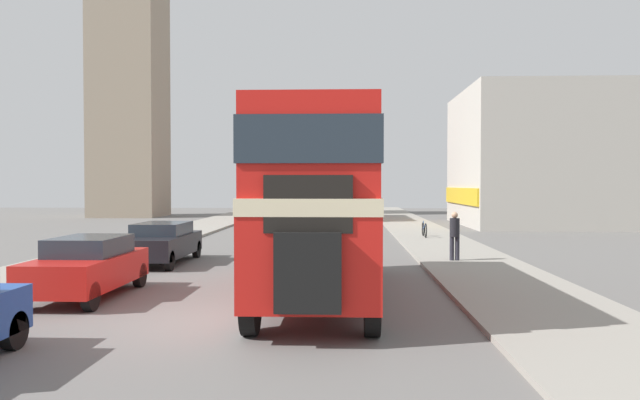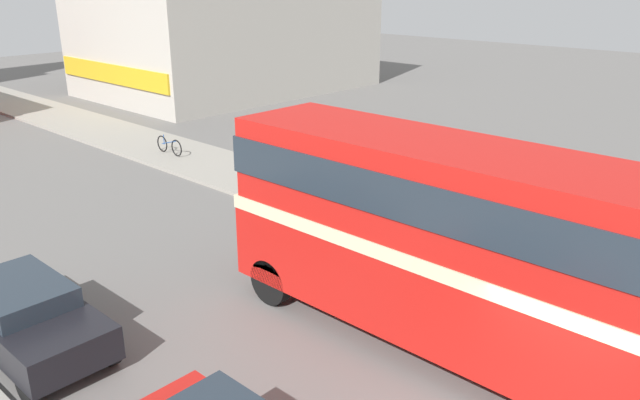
{
  "view_description": "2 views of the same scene",
  "coord_description": "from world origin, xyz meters",
  "px_view_note": "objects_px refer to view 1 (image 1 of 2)",
  "views": [
    {
      "loc": [
        2.47,
        -12.18,
        2.74
      ],
      "look_at": [
        1.85,
        2.93,
        2.36
      ],
      "focal_mm": 35.0,
      "sensor_mm": 36.0,
      "label": 1
    },
    {
      "loc": [
        -8.03,
        -2.97,
        7.29
      ],
      "look_at": [
        1.85,
        6.19,
        2.42
      ],
      "focal_mm": 35.0,
      "sensor_mm": 36.0,
      "label": 2
    }
  ],
  "objects_px": {
    "pedestrian_walking": "(455,233)",
    "bicycle_on_pavement": "(424,230)",
    "car_parked_far": "(161,242)",
    "double_decker_bus": "(320,191)",
    "car_parked_mid": "(87,266)",
    "bus_distant": "(335,186)"
  },
  "relations": [
    {
      "from": "pedestrian_walking",
      "to": "bicycle_on_pavement",
      "type": "height_order",
      "value": "pedestrian_walking"
    },
    {
      "from": "car_parked_far",
      "to": "pedestrian_walking",
      "type": "bearing_deg",
      "value": 1.85
    },
    {
      "from": "double_decker_bus",
      "to": "car_parked_far",
      "type": "xyz_separation_m",
      "value": [
        -5.77,
        6.21,
        -1.83
      ]
    },
    {
      "from": "car_parked_mid",
      "to": "bicycle_on_pavement",
      "type": "bearing_deg",
      "value": 58.32
    },
    {
      "from": "bus_distant",
      "to": "car_parked_far",
      "type": "height_order",
      "value": "bus_distant"
    },
    {
      "from": "car_parked_far",
      "to": "pedestrian_walking",
      "type": "xyz_separation_m",
      "value": [
        10.15,
        0.33,
        0.33
      ]
    },
    {
      "from": "car_parked_mid",
      "to": "car_parked_far",
      "type": "relative_size",
      "value": 0.91
    },
    {
      "from": "car_parked_mid",
      "to": "pedestrian_walking",
      "type": "height_order",
      "value": "pedestrian_walking"
    },
    {
      "from": "car_parked_mid",
      "to": "bicycle_on_pavement",
      "type": "relative_size",
      "value": 2.33
    },
    {
      "from": "double_decker_bus",
      "to": "car_parked_far",
      "type": "relative_size",
      "value": 2.18
    },
    {
      "from": "bus_distant",
      "to": "bicycle_on_pavement",
      "type": "relative_size",
      "value": 5.5
    },
    {
      "from": "double_decker_bus",
      "to": "pedestrian_walking",
      "type": "relative_size",
      "value": 5.87
    },
    {
      "from": "double_decker_bus",
      "to": "bicycle_on_pavement",
      "type": "distance_m",
      "value": 17.0
    },
    {
      "from": "double_decker_bus",
      "to": "pedestrian_walking",
      "type": "height_order",
      "value": "double_decker_bus"
    },
    {
      "from": "double_decker_bus",
      "to": "bicycle_on_pavement",
      "type": "height_order",
      "value": "double_decker_bus"
    },
    {
      "from": "pedestrian_walking",
      "to": "bicycle_on_pavement",
      "type": "relative_size",
      "value": 0.95
    },
    {
      "from": "bus_distant",
      "to": "pedestrian_walking",
      "type": "xyz_separation_m",
      "value": [
        4.6,
        -26.1,
        -1.54
      ]
    },
    {
      "from": "car_parked_far",
      "to": "pedestrian_walking",
      "type": "relative_size",
      "value": 2.69
    },
    {
      "from": "bus_distant",
      "to": "bicycle_on_pavement",
      "type": "height_order",
      "value": "bus_distant"
    },
    {
      "from": "car_parked_far",
      "to": "bicycle_on_pavement",
      "type": "relative_size",
      "value": 2.56
    },
    {
      "from": "double_decker_bus",
      "to": "car_parked_mid",
      "type": "bearing_deg",
      "value": -177.09
    },
    {
      "from": "car_parked_mid",
      "to": "bicycle_on_pavement",
      "type": "xyz_separation_m",
      "value": [
        10.2,
        16.52,
        -0.28
      ]
    }
  ]
}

